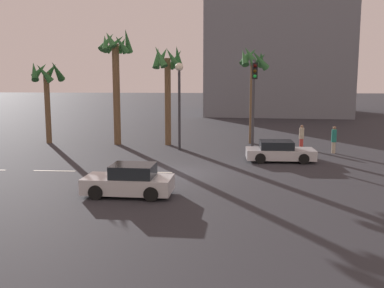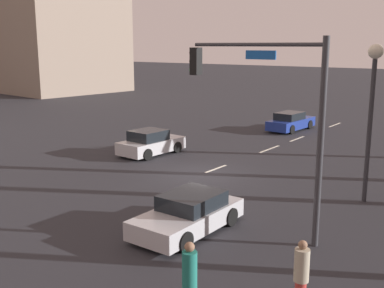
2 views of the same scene
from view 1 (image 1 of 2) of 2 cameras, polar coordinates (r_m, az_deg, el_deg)
name	(u,v)px [view 1 (image 1 of 2)]	position (r m, az deg, el deg)	size (l,w,h in m)	color
ground_plane	(182,173)	(24.68, -1.28, -3.68)	(220.00, 220.00, 0.00)	#28282D
lane_stripe_2	(54,171)	(26.29, -17.09, -3.28)	(2.39, 0.14, 0.01)	silver
lane_stripe_3	(156,172)	(24.85, -4.63, -3.61)	(1.81, 0.14, 0.01)	silver
car_0	(279,152)	(28.40, 11.03, -0.97)	(4.20, 1.98, 1.28)	#B7B7BC
car_1	(129,181)	(20.19, -7.96, -4.70)	(3.99, 2.07, 1.41)	#B7B7BC
traffic_signal	(254,90)	(30.01, 7.86, 6.80)	(0.54, 5.18, 6.37)	#38383D
streetlamp	(179,89)	(31.69, -1.63, 6.95)	(0.56, 0.56, 6.16)	#2D2D33
pedestrian_0	(302,136)	(33.56, 13.76, 0.97)	(0.50, 0.50, 1.73)	#BF3833
pedestrian_1	(334,139)	(32.14, 17.60, 0.62)	(0.48, 0.48, 1.86)	#B2A58C
palm_tree_0	(253,68)	(35.11, 7.73, 9.54)	(2.43, 2.65, 7.54)	brown
palm_tree_1	(46,82)	(36.72, -18.06, 7.52)	(2.68, 2.39, 6.48)	brown
palm_tree_2	(168,72)	(34.14, -3.12, 9.15)	(2.53, 2.69, 7.54)	brown
palm_tree_3	(116,63)	(34.88, -9.65, 10.10)	(2.69, 2.50, 8.80)	brown
building_0	(278,14)	(65.30, 10.93, 15.93)	(18.47, 17.25, 27.24)	slate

